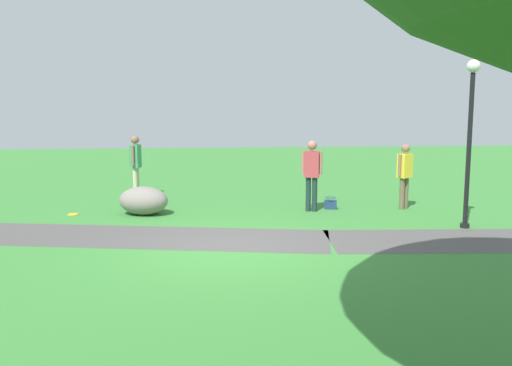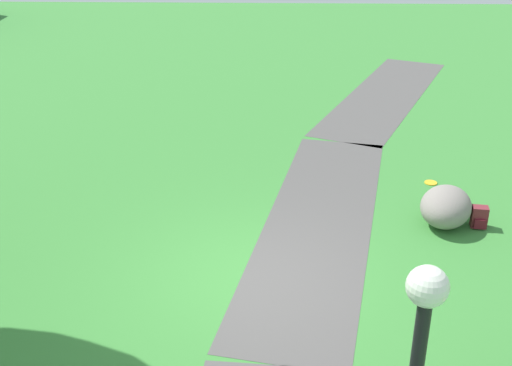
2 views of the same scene
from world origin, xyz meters
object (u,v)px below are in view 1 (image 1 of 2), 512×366
object	(u,v)px
woman_with_handbag	(312,170)
man_near_boulder	(136,161)
handbag_on_grass	(330,204)
lawn_boulder	(143,201)
frisbee_on_grass	(73,214)
lamp_post	(470,126)
backpack_by_boulder	(151,202)
passerby_on_path	(405,172)

from	to	relation	value
woman_with_handbag	man_near_boulder	bearing A→B (deg)	-28.63
woman_with_handbag	handbag_on_grass	world-z (taller)	woman_with_handbag
lawn_boulder	frisbee_on_grass	size ratio (longest dim) A/B	5.65
lamp_post	backpack_by_boulder	distance (m)	7.80
lamp_post	passerby_on_path	xyz separation A→B (m)	(0.55, -2.25, -1.25)
lawn_boulder	woman_with_handbag	size ratio (longest dim) A/B	0.82
lawn_boulder	woman_with_handbag	bearing A→B (deg)	-179.78
handbag_on_grass	frisbee_on_grass	bearing A→B (deg)	1.00
woman_with_handbag	man_near_boulder	distance (m)	5.26
lamp_post	man_near_boulder	distance (m)	9.00
woman_with_handbag	man_near_boulder	xyz separation A→B (m)	(4.62, -2.52, 0.00)
lamp_post	handbag_on_grass	xyz separation A→B (m)	(2.43, -2.39, -2.08)
lamp_post	lawn_boulder	bearing A→B (deg)	-16.81
handbag_on_grass	man_near_boulder	bearing A→B (deg)	-24.00
passerby_on_path	lawn_boulder	bearing A→B (deg)	0.79
lawn_boulder	frisbee_on_grass	xyz separation A→B (m)	(1.71, -0.13, -0.33)
lamp_post	woman_with_handbag	bearing A→B (deg)	-36.13
passerby_on_path	handbag_on_grass	size ratio (longest dim) A/B	4.93
handbag_on_grass	backpack_by_boulder	size ratio (longest dim) A/B	0.85
man_near_boulder	passerby_on_path	bearing A→B (deg)	160.84
lamp_post	frisbee_on_grass	size ratio (longest dim) A/B	13.93
woman_with_handbag	handbag_on_grass	bearing A→B (deg)	-157.74
woman_with_handbag	passerby_on_path	world-z (taller)	woman_with_handbag
backpack_by_boulder	woman_with_handbag	bearing A→B (deg)	171.88
man_near_boulder	passerby_on_path	world-z (taller)	man_near_boulder
backpack_by_boulder	lamp_post	bearing A→B (deg)	158.61
man_near_boulder	passerby_on_path	xyz separation A→B (m)	(-7.04, 2.45, -0.08)
lamp_post	lawn_boulder	distance (m)	7.68
man_near_boulder	lamp_post	bearing A→B (deg)	148.28
frisbee_on_grass	handbag_on_grass	bearing A→B (deg)	-179.00
woman_with_handbag	passerby_on_path	distance (m)	2.43
lamp_post	handbag_on_grass	bearing A→B (deg)	-44.58
woman_with_handbag	backpack_by_boulder	bearing A→B (deg)	-8.12
lamp_post	backpack_by_boulder	size ratio (longest dim) A/B	9.01
lamp_post	lawn_boulder	size ratio (longest dim) A/B	2.46
lawn_boulder	handbag_on_grass	distance (m)	4.71
lawn_boulder	man_near_boulder	distance (m)	2.67
lamp_post	handbag_on_grass	world-z (taller)	lamp_post
woman_with_handbag	frisbee_on_grass	size ratio (longest dim) A/B	6.89
lawn_boulder	passerby_on_path	world-z (taller)	passerby_on_path
lawn_boulder	woman_with_handbag	world-z (taller)	woman_with_handbag
lamp_post	handbag_on_grass	distance (m)	4.00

